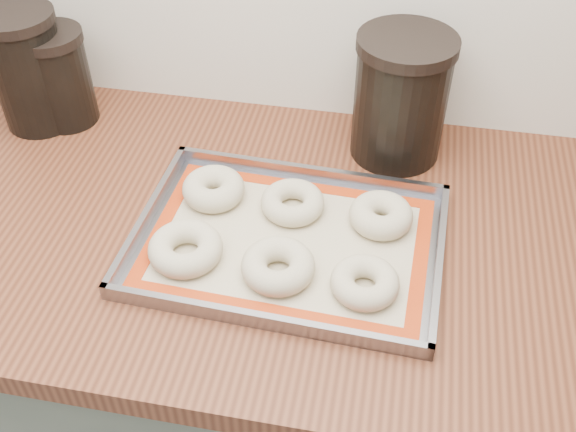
% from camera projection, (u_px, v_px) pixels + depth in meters
% --- Properties ---
extents(cabinet, '(3.00, 0.65, 0.86)m').
position_uv_depth(cabinet, '(193.00, 376.00, 1.40)').
color(cabinet, slate).
rests_on(cabinet, floor).
extents(countertop, '(3.06, 0.68, 0.04)m').
position_uv_depth(countertop, '(166.00, 219.00, 1.10)').
color(countertop, brown).
rests_on(countertop, cabinet).
extents(baking_tray, '(0.47, 0.35, 0.03)m').
position_uv_depth(baking_tray, '(288.00, 242.00, 1.02)').
color(baking_tray, gray).
rests_on(baking_tray, countertop).
extents(baking_mat, '(0.43, 0.31, 0.00)m').
position_uv_depth(baking_mat, '(288.00, 243.00, 1.02)').
color(baking_mat, '#C6B793').
rests_on(baking_mat, baking_tray).
extents(bagel_front_left, '(0.13, 0.13, 0.04)m').
position_uv_depth(bagel_front_left, '(185.00, 248.00, 0.99)').
color(bagel_front_left, beige).
rests_on(bagel_front_left, baking_mat).
extents(bagel_front_mid, '(0.14, 0.14, 0.04)m').
position_uv_depth(bagel_front_mid, '(278.00, 266.00, 0.96)').
color(bagel_front_mid, beige).
rests_on(bagel_front_mid, baking_mat).
extents(bagel_front_right, '(0.11, 0.11, 0.03)m').
position_uv_depth(bagel_front_right, '(365.00, 282.00, 0.94)').
color(bagel_front_right, beige).
rests_on(bagel_front_right, baking_mat).
extents(bagel_back_left, '(0.10, 0.10, 0.04)m').
position_uv_depth(bagel_back_left, '(214.00, 189.00, 1.08)').
color(bagel_back_left, beige).
rests_on(bagel_back_left, baking_mat).
extents(bagel_back_mid, '(0.12, 0.12, 0.03)m').
position_uv_depth(bagel_back_mid, '(293.00, 202.00, 1.06)').
color(bagel_back_mid, beige).
rests_on(bagel_back_mid, baking_mat).
extents(bagel_back_right, '(0.11, 0.11, 0.04)m').
position_uv_depth(bagel_back_right, '(381.00, 215.00, 1.04)').
color(bagel_back_right, beige).
rests_on(bagel_back_right, baking_mat).
extents(canister_left, '(0.13, 0.13, 0.22)m').
position_uv_depth(canister_left, '(29.00, 69.00, 1.19)').
color(canister_left, black).
rests_on(canister_left, countertop).
extents(canister_mid, '(0.12, 0.12, 0.18)m').
position_uv_depth(canister_mid, '(59.00, 77.00, 1.21)').
color(canister_mid, black).
rests_on(canister_mid, countertop).
extents(canister_right, '(0.16, 0.16, 0.22)m').
position_uv_depth(canister_right, '(401.00, 98.00, 1.12)').
color(canister_right, black).
rests_on(canister_right, countertop).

